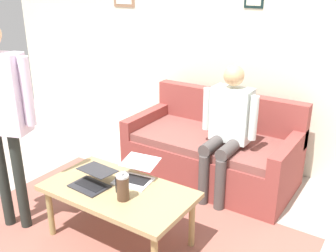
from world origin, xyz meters
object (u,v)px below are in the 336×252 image
Objects in this scene: laptop_left at (92,180)px; laptop_center at (136,174)px; coffee_table at (118,195)px; french_press at (123,187)px; couch at (213,151)px; person_seated at (227,125)px.

laptop_center reaches higher than laptop_left.
french_press reaches higher than coffee_table.
couch is 1.48m from french_press.
coffee_table is at bearing 84.07° from couch.
coffee_table is 1.24m from person_seated.
person_seated is (-0.25, 0.23, 0.42)m from couch.
laptop_left is at bearing 63.53° from person_seated.
laptop_center is 1.69× the size of french_press.
laptop_center is at bearing -95.46° from coffee_table.
coffee_table is at bearing 71.11° from person_seated.
person_seated reaches higher than laptop_center.
couch is 1.34× the size of person_seated.
laptop_left is 0.34m from french_press.
couch is 1.49m from laptop_left.
french_press reaches higher than laptop_center.
couch is 0.54m from person_seated.
laptop_left is at bearing -4.50° from french_press.
person_seated is (-0.37, -0.94, 0.20)m from laptop_center.
french_press is (-0.34, 0.03, 0.06)m from laptop_left.
coffee_table is 3.73× the size of laptop_left.
laptop_left is at bearing 49.36° from laptop_center.
laptop_center is at bearing 68.43° from person_seated.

